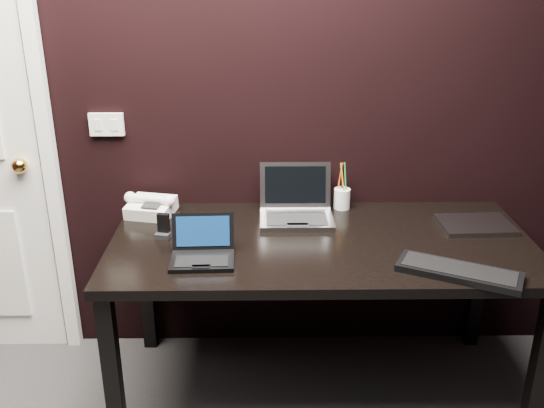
{
  "coord_description": "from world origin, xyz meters",
  "views": [
    {
      "loc": [
        0.07,
        -0.81,
        1.79
      ],
      "look_at": [
        0.1,
        1.35,
        0.92
      ],
      "focal_mm": 40.0,
      "sensor_mm": 36.0,
      "label": 1
    }
  ],
  "objects_px": {
    "ext_keyboard": "(459,271)",
    "closed_laptop": "(475,225)",
    "desk_phone": "(151,206)",
    "mobile_phone": "(163,229)",
    "pen_cup": "(342,198)",
    "silver_laptop": "(296,209)",
    "desk": "(321,257)",
    "netbook": "(202,252)"
  },
  "relations": [
    {
      "from": "silver_laptop",
      "to": "closed_laptop",
      "type": "bearing_deg",
      "value": -7.82
    },
    {
      "from": "desk",
      "to": "netbook",
      "type": "bearing_deg",
      "value": -160.24
    },
    {
      "from": "desk_phone",
      "to": "mobile_phone",
      "type": "height_order",
      "value": "desk_phone"
    },
    {
      "from": "ext_keyboard",
      "to": "mobile_phone",
      "type": "height_order",
      "value": "mobile_phone"
    },
    {
      "from": "desk",
      "to": "pen_cup",
      "type": "distance_m",
      "value": 0.38
    },
    {
      "from": "silver_laptop",
      "to": "ext_keyboard",
      "type": "bearing_deg",
      "value": -43.0
    },
    {
      "from": "closed_laptop",
      "to": "pen_cup",
      "type": "relative_size",
      "value": 1.4
    },
    {
      "from": "desk",
      "to": "pen_cup",
      "type": "xyz_separation_m",
      "value": [
        0.12,
        0.33,
        0.13
      ]
    },
    {
      "from": "silver_laptop",
      "to": "pen_cup",
      "type": "height_order",
      "value": "same"
    },
    {
      "from": "ext_keyboard",
      "to": "closed_laptop",
      "type": "relative_size",
      "value": 1.49
    },
    {
      "from": "pen_cup",
      "to": "silver_laptop",
      "type": "bearing_deg",
      "value": -151.78
    },
    {
      "from": "ext_keyboard",
      "to": "closed_laptop",
      "type": "xyz_separation_m",
      "value": [
        0.2,
        0.42,
        -0.0
      ]
    },
    {
      "from": "desk_phone",
      "to": "mobile_phone",
      "type": "relative_size",
      "value": 2.41
    },
    {
      "from": "ext_keyboard",
      "to": "desk_phone",
      "type": "distance_m",
      "value": 1.32
    },
    {
      "from": "closed_laptop",
      "to": "mobile_phone",
      "type": "distance_m",
      "value": 1.3
    },
    {
      "from": "ext_keyboard",
      "to": "silver_laptop",
      "type": "bearing_deg",
      "value": 137.0
    },
    {
      "from": "silver_laptop",
      "to": "closed_laptop",
      "type": "distance_m",
      "value": 0.76
    },
    {
      "from": "desk",
      "to": "ext_keyboard",
      "type": "distance_m",
      "value": 0.56
    },
    {
      "from": "ext_keyboard",
      "to": "mobile_phone",
      "type": "distance_m",
      "value": 1.16
    },
    {
      "from": "silver_laptop",
      "to": "ext_keyboard",
      "type": "distance_m",
      "value": 0.76
    },
    {
      "from": "desk",
      "to": "mobile_phone",
      "type": "xyz_separation_m",
      "value": [
        -0.64,
        0.04,
        0.11
      ]
    },
    {
      "from": "desk_phone",
      "to": "pen_cup",
      "type": "height_order",
      "value": "pen_cup"
    },
    {
      "from": "silver_laptop",
      "to": "ext_keyboard",
      "type": "xyz_separation_m",
      "value": [
        0.56,
        -0.52,
        -0.03
      ]
    },
    {
      "from": "pen_cup",
      "to": "netbook",
      "type": "bearing_deg",
      "value": -139.41
    },
    {
      "from": "desk",
      "to": "mobile_phone",
      "type": "distance_m",
      "value": 0.65
    },
    {
      "from": "desk",
      "to": "closed_laptop",
      "type": "xyz_separation_m",
      "value": [
        0.66,
        0.12,
        0.09
      ]
    },
    {
      "from": "desk",
      "to": "closed_laptop",
      "type": "relative_size",
      "value": 5.59
    },
    {
      "from": "desk_phone",
      "to": "closed_laptop",
      "type": "bearing_deg",
      "value": -6.0
    },
    {
      "from": "desk",
      "to": "desk_phone",
      "type": "distance_m",
      "value": 0.79
    },
    {
      "from": "ext_keyboard",
      "to": "desk_phone",
      "type": "bearing_deg",
      "value": 154.79
    },
    {
      "from": "closed_laptop",
      "to": "pen_cup",
      "type": "height_order",
      "value": "pen_cup"
    },
    {
      "from": "closed_laptop",
      "to": "pen_cup",
      "type": "distance_m",
      "value": 0.58
    },
    {
      "from": "mobile_phone",
      "to": "pen_cup",
      "type": "distance_m",
      "value": 0.82
    },
    {
      "from": "mobile_phone",
      "to": "desk_phone",
      "type": "bearing_deg",
      "value": 111.5
    },
    {
      "from": "desk",
      "to": "netbook",
      "type": "xyz_separation_m",
      "value": [
        -0.46,
        -0.17,
        0.11
      ]
    },
    {
      "from": "desk_phone",
      "to": "mobile_phone",
      "type": "distance_m",
      "value": 0.24
    },
    {
      "from": "ext_keyboard",
      "to": "desk_phone",
      "type": "height_order",
      "value": "desk_phone"
    },
    {
      "from": "closed_laptop",
      "to": "desk_phone",
      "type": "relative_size",
      "value": 1.27
    },
    {
      "from": "closed_laptop",
      "to": "desk",
      "type": "bearing_deg",
      "value": -169.99
    },
    {
      "from": "netbook",
      "to": "closed_laptop",
      "type": "distance_m",
      "value": 1.16
    },
    {
      "from": "desk",
      "to": "desk_phone",
      "type": "xyz_separation_m",
      "value": [
        -0.73,
        0.26,
        0.12
      ]
    },
    {
      "from": "closed_laptop",
      "to": "desk_phone",
      "type": "xyz_separation_m",
      "value": [
        -1.39,
        0.15,
        0.03
      ]
    }
  ]
}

